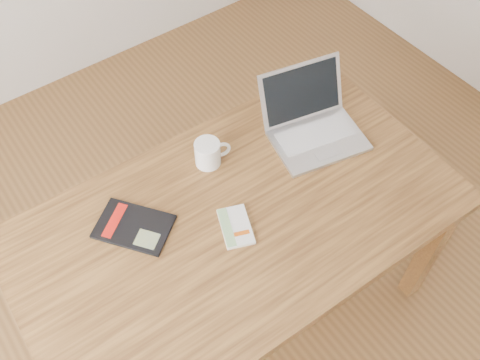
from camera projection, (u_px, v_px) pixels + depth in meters
room at (248, 122)px, 1.26m from camera, size 4.04×4.04×2.70m
desk at (239, 230)px, 1.89m from camera, size 1.55×0.91×0.75m
white_guidebook at (236, 226)px, 1.79m from camera, size 0.15×0.18×0.01m
black_guidebook at (134, 227)px, 1.79m from camera, size 0.28×0.29×0.01m
laptop at (312, 123)px, 2.02m from camera, size 0.40×0.39×0.22m
coffee_mug at (208, 153)px, 1.92m from camera, size 0.13×0.09×0.10m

